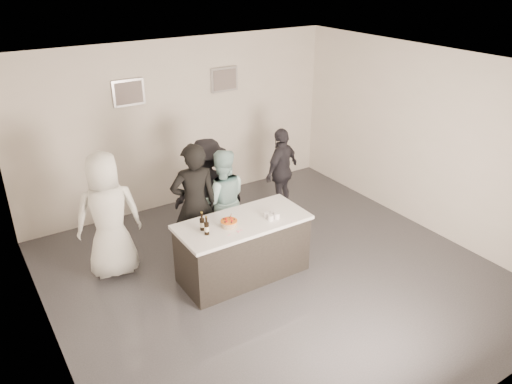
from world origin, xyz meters
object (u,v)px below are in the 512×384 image
person_main_blue (222,200)px  person_guest_right (282,171)px  bar_counter (243,248)px  beer_bottle_b (207,226)px  person_main_black (195,205)px  beer_bottle_a (202,221)px  person_guest_left (108,216)px  person_guest_back (208,189)px  cake (229,224)px

person_main_blue → person_guest_right: size_ratio=1.05×
bar_counter → beer_bottle_b: size_ratio=7.15×
bar_counter → person_main_blue: bearing=80.0°
beer_bottle_b → person_main_black: 0.82m
beer_bottle_a → person_guest_right: 2.62m
person_guest_left → bar_counter: bearing=155.8°
person_guest_right → person_main_black: bearing=-4.5°
person_guest_right → person_main_blue: bearing=-3.1°
bar_counter → person_guest_right: 2.19m
person_guest_right → person_guest_back: 1.52m
person_main_blue → person_guest_back: (-0.01, 0.46, 0.02)m
beer_bottle_a → person_main_blue: 1.10m
cake → person_guest_right: (1.90, 1.43, -0.16)m
beer_bottle_b → person_main_blue: person_main_blue is taller
person_main_black → person_guest_left: 1.22m
person_main_black → person_guest_right: (2.04, 0.68, -0.16)m
beer_bottle_b → person_main_black: (0.21, 0.78, -0.08)m
cake → person_main_black: person_main_black is taller
person_guest_back → person_guest_right: bearing=-158.9°
bar_counter → person_main_blue: 0.94m
person_main_black → person_guest_right: size_ratio=1.21×
cake → person_guest_left: 1.72m
person_guest_right → person_guest_back: size_ratio=0.93×
bar_counter → beer_bottle_a: 0.83m
beer_bottle_b → person_guest_right: size_ratio=0.17×
beer_bottle_a → person_guest_right: bearing=30.5°
bar_counter → person_guest_right: bearing=40.0°
cake → person_guest_right: size_ratio=0.15×
beer_bottle_a → person_main_blue: person_main_blue is taller
person_guest_back → person_main_blue: bearing=108.9°
person_main_black → person_guest_left: bearing=-6.4°
beer_bottle_b → person_main_blue: 1.20m
beer_bottle_a → person_main_blue: size_ratio=0.16×
person_main_black → person_guest_right: 2.16m
person_main_black → person_guest_back: 0.80m
person_main_black → cake: bearing=112.5°
person_main_blue → person_guest_back: bearing=-68.7°
cake → beer_bottle_a: bearing=164.0°
cake → person_guest_right: 2.38m
beer_bottle_a → person_main_black: bearing=72.3°
person_main_black → person_guest_left: size_ratio=1.01×
beer_bottle_a → person_main_black: (0.21, 0.65, -0.08)m
person_guest_right → person_guest_back: person_guest_back is taller
beer_bottle_b → person_guest_left: size_ratio=0.14×
person_guest_left → person_guest_back: 1.70m
beer_bottle_b → beer_bottle_a: bearing=88.2°
person_guest_left → person_guest_right: 3.22m
beer_bottle_b → person_main_black: size_ratio=0.14×
beer_bottle_a → cake: bearing=-16.0°
bar_counter → person_guest_right: person_guest_right is taller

